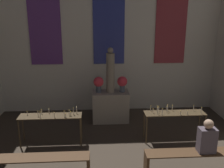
# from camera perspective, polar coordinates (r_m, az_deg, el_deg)

# --- Properties ---
(wall_back) EXTENTS (7.56, 0.16, 5.18)m
(wall_back) POSITION_cam_1_polar(r_m,az_deg,el_deg) (8.39, -0.75, 11.23)
(wall_back) COLOR silver
(wall_back) RESTS_ON ground_plane
(altar) EXTENTS (1.12, 0.67, 0.95)m
(altar) POSITION_cam_1_polar(r_m,az_deg,el_deg) (7.90, -0.35, -5.09)
(altar) COLOR gray
(altar) RESTS_ON ground_plane
(statue) EXTENTS (0.25, 0.25, 1.38)m
(statue) POSITION_cam_1_polar(r_m,az_deg,el_deg) (7.57, -0.37, 2.87)
(statue) COLOR gray
(statue) RESTS_ON altar
(flower_vase_left) EXTENTS (0.31, 0.31, 0.49)m
(flower_vase_left) POSITION_cam_1_polar(r_m,az_deg,el_deg) (7.65, -3.09, 0.24)
(flower_vase_left) COLOR #4C5666
(flower_vase_left) RESTS_ON altar
(flower_vase_right) EXTENTS (0.31, 0.31, 0.49)m
(flower_vase_right) POSITION_cam_1_polar(r_m,az_deg,el_deg) (7.69, 2.35, 0.33)
(flower_vase_right) COLOR #4C5666
(flower_vase_right) RESTS_ON altar
(candle_rack_left) EXTENTS (1.59, 0.41, 0.99)m
(candle_rack_left) POSITION_cam_1_polar(r_m,az_deg,el_deg) (6.63, -13.79, -7.78)
(candle_rack_left) COLOR #473823
(candle_rack_left) RESTS_ON ground_plane
(candle_rack_right) EXTENTS (1.59, 0.41, 0.99)m
(candle_rack_right) POSITION_cam_1_polar(r_m,az_deg,el_deg) (6.82, 14.02, -7.10)
(candle_rack_right) COLOR #473823
(candle_rack_right) RESTS_ON ground_plane
(pew_back_left) EXTENTS (2.41, 0.36, 0.46)m
(pew_back_left) POSITION_cam_1_polar(r_m,az_deg,el_deg) (5.64, -18.00, -16.62)
(pew_back_left) COLOR #4C331E
(pew_back_left) RESTS_ON ground_plane
(pew_back_right) EXTENTS (2.41, 0.36, 0.46)m
(pew_back_right) POSITION_cam_1_polar(r_m,az_deg,el_deg) (5.89, 19.65, -15.30)
(pew_back_right) COLOR #4C331E
(pew_back_right) RESTS_ON ground_plane
(person_seated) EXTENTS (0.36, 0.24, 0.74)m
(person_seated) POSITION_cam_1_polar(r_m,az_deg,el_deg) (5.71, 20.92, -11.41)
(person_seated) COLOR #564C56
(person_seated) RESTS_ON pew_back_right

